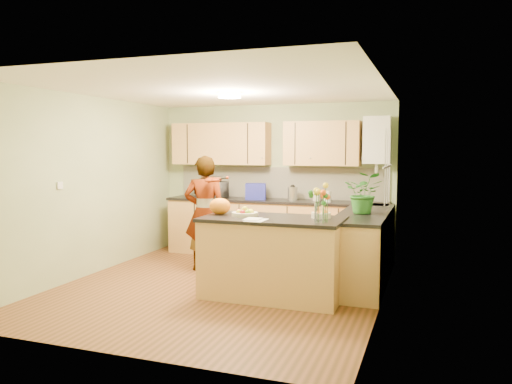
% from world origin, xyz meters
% --- Properties ---
extents(floor, '(4.50, 4.50, 0.00)m').
position_xyz_m(floor, '(0.00, 0.00, 0.00)').
color(floor, '#553618').
rests_on(floor, ground).
extents(ceiling, '(4.00, 4.50, 0.02)m').
position_xyz_m(ceiling, '(0.00, 0.00, 2.50)').
color(ceiling, white).
rests_on(ceiling, wall_back).
extents(wall_back, '(4.00, 0.02, 2.50)m').
position_xyz_m(wall_back, '(0.00, 2.25, 1.25)').
color(wall_back, gray).
rests_on(wall_back, floor).
extents(wall_front, '(4.00, 0.02, 2.50)m').
position_xyz_m(wall_front, '(0.00, -2.25, 1.25)').
color(wall_front, gray).
rests_on(wall_front, floor).
extents(wall_left, '(0.02, 4.50, 2.50)m').
position_xyz_m(wall_left, '(-2.00, 0.00, 1.25)').
color(wall_left, gray).
rests_on(wall_left, floor).
extents(wall_right, '(0.02, 4.50, 2.50)m').
position_xyz_m(wall_right, '(2.00, 0.00, 1.25)').
color(wall_right, gray).
rests_on(wall_right, floor).
extents(back_counter, '(3.64, 0.62, 0.94)m').
position_xyz_m(back_counter, '(0.10, 1.95, 0.47)').
color(back_counter, tan).
rests_on(back_counter, floor).
extents(right_counter, '(0.62, 2.24, 0.94)m').
position_xyz_m(right_counter, '(1.70, 0.85, 0.47)').
color(right_counter, tan).
rests_on(right_counter, floor).
extents(splashback, '(3.60, 0.02, 0.52)m').
position_xyz_m(splashback, '(0.10, 2.23, 1.20)').
color(splashback, white).
rests_on(splashback, back_counter).
extents(upper_cabinets, '(3.20, 0.34, 0.70)m').
position_xyz_m(upper_cabinets, '(-0.18, 2.08, 1.85)').
color(upper_cabinets, tan).
rests_on(upper_cabinets, wall_back).
extents(boiler, '(0.40, 0.30, 0.86)m').
position_xyz_m(boiler, '(1.70, 2.09, 1.90)').
color(boiler, white).
rests_on(boiler, wall_back).
extents(window_right, '(0.01, 1.30, 1.05)m').
position_xyz_m(window_right, '(1.99, 0.60, 1.55)').
color(window_right, white).
rests_on(window_right, wall_right).
extents(light_switch, '(0.02, 0.09, 0.09)m').
position_xyz_m(light_switch, '(-1.99, -0.60, 1.30)').
color(light_switch, white).
rests_on(light_switch, wall_left).
extents(ceiling_lamp, '(0.30, 0.30, 0.07)m').
position_xyz_m(ceiling_lamp, '(0.00, 0.30, 2.46)').
color(ceiling_lamp, '#FFEABF').
rests_on(ceiling_lamp, ceiling).
extents(peninsula_island, '(1.67, 0.86, 0.96)m').
position_xyz_m(peninsula_island, '(0.74, -0.18, 0.48)').
color(peninsula_island, tan).
rests_on(peninsula_island, floor).
extents(fruit_dish, '(0.31, 0.31, 0.11)m').
position_xyz_m(fruit_dish, '(0.39, -0.18, 1.00)').
color(fruit_dish, beige).
rests_on(fruit_dish, peninsula_island).
extents(orange_bowl, '(0.23, 0.23, 0.13)m').
position_xyz_m(orange_bowl, '(1.29, -0.03, 1.01)').
color(orange_bowl, beige).
rests_on(orange_bowl, peninsula_island).
extents(flower_vase, '(0.26, 0.26, 0.48)m').
position_xyz_m(flower_vase, '(1.34, -0.36, 1.28)').
color(flower_vase, silver).
rests_on(flower_vase, peninsula_island).
extents(orange_bag, '(0.31, 0.28, 0.20)m').
position_xyz_m(orange_bag, '(0.04, -0.13, 1.06)').
color(orange_bag, orange).
rests_on(orange_bag, peninsula_island).
extents(papers, '(0.21, 0.29, 0.01)m').
position_xyz_m(papers, '(0.64, -0.48, 0.96)').
color(papers, white).
rests_on(papers, peninsula_island).
extents(violinist, '(0.70, 0.56, 1.67)m').
position_xyz_m(violinist, '(-0.59, 0.77, 0.84)').
color(violinist, tan).
rests_on(violinist, floor).
extents(violin, '(0.61, 0.53, 0.15)m').
position_xyz_m(violin, '(-0.39, 0.55, 1.34)').
color(violin, '#551805').
rests_on(violin, violinist).
extents(microwave, '(0.58, 0.47, 0.27)m').
position_xyz_m(microwave, '(-1.01, 1.92, 1.08)').
color(microwave, white).
rests_on(microwave, back_counter).
extents(blue_box, '(0.38, 0.32, 0.26)m').
position_xyz_m(blue_box, '(-0.21, 1.92, 1.07)').
color(blue_box, navy).
rests_on(blue_box, back_counter).
extents(kettle, '(0.16, 0.16, 0.29)m').
position_xyz_m(kettle, '(0.40, 1.95, 1.06)').
color(kettle, '#BCBBC0').
rests_on(kettle, back_counter).
extents(jar_cream, '(0.14, 0.14, 0.19)m').
position_xyz_m(jar_cream, '(0.79, 2.00, 1.03)').
color(jar_cream, beige).
rests_on(jar_cream, back_counter).
extents(jar_white, '(0.11, 0.11, 0.17)m').
position_xyz_m(jar_white, '(0.99, 1.89, 1.03)').
color(jar_white, white).
rests_on(jar_white, back_counter).
extents(potted_plant, '(0.49, 0.43, 0.54)m').
position_xyz_m(potted_plant, '(1.70, 0.68, 1.21)').
color(potted_plant, '#276A23').
rests_on(potted_plant, right_counter).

